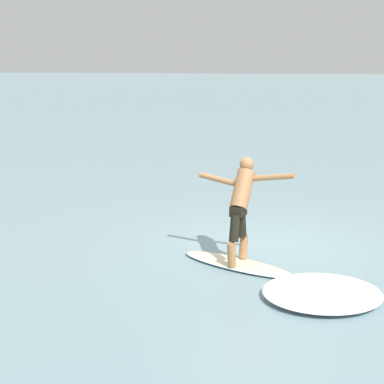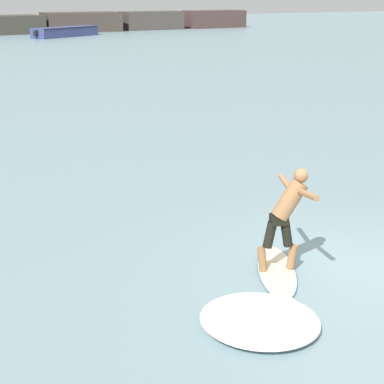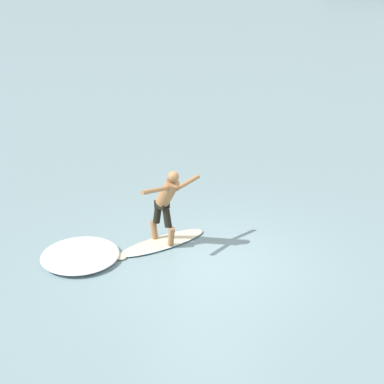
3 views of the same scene
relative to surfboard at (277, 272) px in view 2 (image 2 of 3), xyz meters
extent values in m
plane|color=#77959B|center=(1.19, -0.33, -0.03)|extent=(200.00, 200.00, 0.00)
cube|color=#3C3931|center=(9.84, 61.67, 0.89)|extent=(7.94, 4.99, 1.84)
cube|color=#433A33|center=(18.26, 61.67, 0.99)|extent=(8.32, 4.49, 2.05)
cube|color=#463F3C|center=(26.69, 61.67, 0.98)|extent=(6.93, 3.43, 2.02)
cube|color=#493634|center=(35.11, 61.67, 0.98)|extent=(7.24, 3.58, 2.01)
ellipsoid|color=beige|center=(0.02, 0.03, 0.00)|extent=(1.52, 2.07, 0.06)
ellipsoid|color=beige|center=(-0.49, -0.88, 0.00)|extent=(0.42, 0.41, 0.05)
ellipsoid|color=#2870B2|center=(0.02, 0.03, 0.00)|extent=(1.54, 2.09, 0.03)
cone|color=black|center=(0.43, 0.76, -0.09)|extent=(0.07, 0.07, 0.14)
cone|color=black|center=(0.22, 0.72, -0.09)|extent=(0.07, 0.07, 0.14)
cone|color=black|center=(0.50, 0.56, -0.09)|extent=(0.07, 0.07, 0.14)
cylinder|color=#9D6B42|center=(0.26, -0.04, 0.22)|extent=(0.21, 0.18, 0.40)
cylinder|color=black|center=(0.15, -0.01, 0.62)|extent=(0.26, 0.21, 0.44)
cylinder|color=#9D6B42|center=(-0.22, 0.11, 0.22)|extent=(0.21, 0.18, 0.40)
cylinder|color=black|center=(-0.11, 0.07, 0.62)|extent=(0.26, 0.21, 0.44)
cube|color=black|center=(0.02, 0.03, 0.87)|extent=(0.31, 0.27, 0.16)
cylinder|color=#9D6B42|center=(0.17, -0.02, 1.18)|extent=(0.62, 0.43, 0.68)
sphere|color=#9D6B42|center=(0.33, -0.06, 1.56)|extent=(0.23, 0.23, 0.23)
cylinder|color=#9D6B42|center=(0.42, 0.40, 1.28)|extent=(0.32, 0.66, 0.20)
cylinder|color=#9D6B42|center=(0.14, -0.50, 1.40)|extent=(0.29, 0.66, 0.20)
cube|color=#384074|center=(14.15, 54.58, 0.44)|extent=(7.42, 5.11, 0.94)
cone|color=#384074|center=(17.89, 56.56, 0.44)|extent=(1.59, 1.44, 0.94)
cube|color=black|center=(14.15, 54.58, 0.83)|extent=(7.38, 5.12, 0.08)
cube|color=black|center=(10.77, 52.78, 0.48)|extent=(0.42, 0.45, 0.52)
ellipsoid|color=white|center=(-1.18, -1.24, 0.05)|extent=(2.01, 2.06, 0.17)
camera|label=1|loc=(-9.70, -0.80, 3.27)|focal=60.00mm
camera|label=2|loc=(-5.66, -7.57, 4.28)|focal=60.00mm
camera|label=3|loc=(5.55, -10.67, 6.08)|focal=60.00mm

